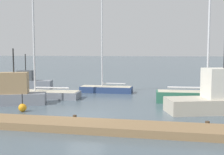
# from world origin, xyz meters

# --- Properties ---
(ground_plane) EXTENTS (600.00, 600.00, 0.00)m
(ground_plane) POSITION_xyz_m (0.00, 0.00, 0.00)
(ground_plane) COLOR #4C5B66
(dock_pier) EXTENTS (19.19, 2.30, 0.51)m
(dock_pier) POSITION_xyz_m (0.00, -3.28, 0.21)
(dock_pier) COLOR olive
(dock_pier) RESTS_ON ground_plane
(sailboat_1) EXTENTS (7.41, 2.05, 12.64)m
(sailboat_1) POSITION_xyz_m (8.23, 6.50, 0.68)
(sailboat_1) COLOR #2D6B51
(sailboat_1) RESTS_ON ground_plane
(sailboat_3) EXTENTS (7.41, 2.35, 14.40)m
(sailboat_3) POSITION_xyz_m (-6.18, 6.18, 0.64)
(sailboat_3) COLOR gray
(sailboat_3) RESTS_ON ground_plane
(sailboat_4) EXTENTS (5.57, 1.65, 10.08)m
(sailboat_4) POSITION_xyz_m (-0.93, 10.94, 0.47)
(sailboat_4) COLOR navy
(sailboat_4) RESTS_ON ground_plane
(fishing_boat_0) EXTENTS (7.77, 4.46, 5.77)m
(fishing_boat_0) POSITION_xyz_m (9.21, 2.92, 1.10)
(fishing_boat_0) COLOR #BCB29E
(fishing_boat_0) RESTS_ON ground_plane
(fishing_boat_1) EXTENTS (5.77, 2.70, 4.11)m
(fishing_boat_1) POSITION_xyz_m (-10.91, 12.52, 0.73)
(fishing_boat_1) COLOR gray
(fishing_boat_1) RESTS_ON ground_plane
(fishing_boat_2) EXTENTS (5.78, 3.34, 4.62)m
(fishing_boat_2) POSITION_xyz_m (-7.02, 2.64, 0.95)
(fishing_boat_2) COLOR gray
(fishing_boat_2) RESTS_ON ground_plane
(channel_buoy_0) EXTENTS (0.59, 0.59, 1.33)m
(channel_buoy_0) POSITION_xyz_m (-4.81, 0.30, 0.30)
(channel_buoy_0) COLOR orange
(channel_buoy_0) RESTS_ON ground_plane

